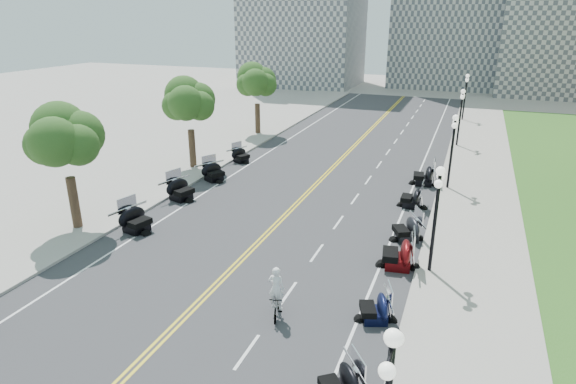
% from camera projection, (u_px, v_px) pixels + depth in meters
% --- Properties ---
extents(ground, '(160.00, 160.00, 0.00)m').
position_uv_depth(ground, '(221.00, 280.00, 21.47)').
color(ground, gray).
extents(road, '(16.00, 90.00, 0.01)m').
position_uv_depth(road, '(298.00, 203.00, 30.22)').
color(road, '#333335').
rests_on(road, ground).
extents(centerline_yellow_a, '(0.12, 90.00, 0.00)m').
position_uv_depth(centerline_yellow_a, '(296.00, 203.00, 30.26)').
color(centerline_yellow_a, yellow).
rests_on(centerline_yellow_a, road).
extents(centerline_yellow_b, '(0.12, 90.00, 0.00)m').
position_uv_depth(centerline_yellow_b, '(299.00, 203.00, 30.18)').
color(centerline_yellow_b, yellow).
rests_on(centerline_yellow_b, road).
extents(edge_line_north, '(0.12, 90.00, 0.00)m').
position_uv_depth(edge_line_north, '(401.00, 217.00, 28.06)').
color(edge_line_north, white).
rests_on(edge_line_north, road).
extents(edge_line_south, '(0.12, 90.00, 0.00)m').
position_uv_depth(edge_line_south, '(208.00, 190.00, 32.37)').
color(edge_line_south, white).
rests_on(edge_line_south, road).
extents(lane_dash_5, '(0.12, 2.00, 0.00)m').
position_uv_depth(lane_dash_5, '(247.00, 352.00, 16.89)').
color(lane_dash_5, white).
rests_on(lane_dash_5, road).
extents(lane_dash_6, '(0.12, 2.00, 0.00)m').
position_uv_depth(lane_dash_6, '(288.00, 294.00, 20.39)').
color(lane_dash_6, white).
rests_on(lane_dash_6, road).
extents(lane_dash_7, '(0.12, 2.00, 0.00)m').
position_uv_depth(lane_dash_7, '(317.00, 253.00, 23.89)').
color(lane_dash_7, white).
rests_on(lane_dash_7, road).
extents(lane_dash_8, '(0.12, 2.00, 0.00)m').
position_uv_depth(lane_dash_8, '(338.00, 222.00, 27.39)').
color(lane_dash_8, white).
rests_on(lane_dash_8, road).
extents(lane_dash_9, '(0.12, 2.00, 0.00)m').
position_uv_depth(lane_dash_9, '(355.00, 199.00, 30.89)').
color(lane_dash_9, white).
rests_on(lane_dash_9, road).
extents(lane_dash_10, '(0.12, 2.00, 0.00)m').
position_uv_depth(lane_dash_10, '(368.00, 180.00, 34.39)').
color(lane_dash_10, white).
rests_on(lane_dash_10, road).
extents(lane_dash_11, '(0.12, 2.00, 0.00)m').
position_uv_depth(lane_dash_11, '(379.00, 165.00, 37.89)').
color(lane_dash_11, white).
rests_on(lane_dash_11, road).
extents(lane_dash_12, '(0.12, 2.00, 0.00)m').
position_uv_depth(lane_dash_12, '(388.00, 152.00, 41.39)').
color(lane_dash_12, white).
rests_on(lane_dash_12, road).
extents(lane_dash_13, '(0.12, 2.00, 0.00)m').
position_uv_depth(lane_dash_13, '(396.00, 141.00, 44.89)').
color(lane_dash_13, white).
rests_on(lane_dash_13, road).
extents(lane_dash_14, '(0.12, 2.00, 0.00)m').
position_uv_depth(lane_dash_14, '(402.00, 132.00, 48.39)').
color(lane_dash_14, white).
rests_on(lane_dash_14, road).
extents(lane_dash_15, '(0.12, 2.00, 0.00)m').
position_uv_depth(lane_dash_15, '(408.00, 124.00, 51.89)').
color(lane_dash_15, white).
rests_on(lane_dash_15, road).
extents(lane_dash_16, '(0.12, 2.00, 0.00)m').
position_uv_depth(lane_dash_16, '(413.00, 117.00, 55.39)').
color(lane_dash_16, white).
rests_on(lane_dash_16, road).
extents(lane_dash_17, '(0.12, 2.00, 0.00)m').
position_uv_depth(lane_dash_17, '(417.00, 111.00, 58.89)').
color(lane_dash_17, white).
rests_on(lane_dash_17, road).
extents(lane_dash_18, '(0.12, 2.00, 0.00)m').
position_uv_depth(lane_dash_18, '(421.00, 106.00, 62.39)').
color(lane_dash_18, white).
rests_on(lane_dash_18, road).
extents(lane_dash_19, '(0.12, 2.00, 0.00)m').
position_uv_depth(lane_dash_19, '(424.00, 101.00, 65.89)').
color(lane_dash_19, white).
rests_on(lane_dash_19, road).
extents(sidewalk_north, '(5.00, 90.00, 0.15)m').
position_uv_depth(sidewalk_north, '(475.00, 227.00, 26.66)').
color(sidewalk_north, '#9E9991').
rests_on(sidewalk_north, ground).
extents(sidewalk_south, '(5.00, 90.00, 0.15)m').
position_uv_depth(sidewalk_south, '(157.00, 182.00, 33.73)').
color(sidewalk_south, '#9E9991').
rests_on(sidewalk_south, ground).
extents(distant_block_a, '(18.00, 14.00, 26.00)m').
position_uv_depth(distant_block_a, '(304.00, 2.00, 77.28)').
color(distant_block_a, gray).
rests_on(distant_block_a, ground).
extents(street_lamp_2, '(0.50, 1.20, 4.90)m').
position_uv_depth(street_lamp_2, '(435.00, 221.00, 21.17)').
color(street_lamp_2, black).
rests_on(street_lamp_2, sidewalk_north).
extents(street_lamp_3, '(0.50, 1.20, 4.90)m').
position_uv_depth(street_lamp_3, '(452.00, 152.00, 31.67)').
color(street_lamp_3, black).
rests_on(street_lamp_3, sidewalk_north).
extents(street_lamp_4, '(0.50, 1.20, 4.90)m').
position_uv_depth(street_lamp_4, '(460.00, 118.00, 42.17)').
color(street_lamp_4, black).
rests_on(street_lamp_4, sidewalk_north).
extents(street_lamp_5, '(0.50, 1.20, 4.90)m').
position_uv_depth(street_lamp_5, '(465.00, 97.00, 52.67)').
color(street_lamp_5, black).
rests_on(street_lamp_5, sidewalk_north).
extents(tree_2, '(4.80, 4.80, 9.20)m').
position_uv_depth(tree_2, '(65.00, 145.00, 24.94)').
color(tree_2, '#235619').
rests_on(tree_2, sidewalk_south).
extents(tree_3, '(4.80, 4.80, 9.20)m').
position_uv_depth(tree_3, '(189.00, 107.00, 35.44)').
color(tree_3, '#235619').
rests_on(tree_3, sidewalk_south).
extents(tree_4, '(4.80, 4.80, 9.20)m').
position_uv_depth(tree_4, '(257.00, 86.00, 45.94)').
color(tree_4, '#235619').
rests_on(tree_4, sidewalk_south).
extents(motorcycle_n_4, '(2.59, 2.59, 1.30)m').
position_uv_depth(motorcycle_n_4, '(341.00, 384.00, 14.54)').
color(motorcycle_n_4, black).
rests_on(motorcycle_n_4, road).
extents(motorcycle_n_5, '(2.27, 2.27, 1.25)m').
position_uv_depth(motorcycle_n_5, '(375.00, 307.00, 18.42)').
color(motorcycle_n_5, black).
rests_on(motorcycle_n_5, road).
extents(motorcycle_n_6, '(2.55, 2.55, 1.57)m').
position_uv_depth(motorcycle_n_6, '(398.00, 252.00, 22.28)').
color(motorcycle_n_6, '#590A0C').
rests_on(motorcycle_n_6, road).
extents(motorcycle_n_7, '(2.72, 2.72, 1.41)m').
position_uv_depth(motorcycle_n_7, '(407.00, 228.00, 25.01)').
color(motorcycle_n_7, black).
rests_on(motorcycle_n_7, road).
extents(motorcycle_n_8, '(1.98, 1.98, 1.38)m').
position_uv_depth(motorcycle_n_8, '(412.00, 197.00, 29.35)').
color(motorcycle_n_8, black).
rests_on(motorcycle_n_8, road).
extents(motorcycle_n_9, '(2.42, 2.42, 1.53)m').
position_uv_depth(motorcycle_n_9, '(424.00, 174.00, 33.20)').
color(motorcycle_n_9, black).
rests_on(motorcycle_n_9, road).
extents(motorcycle_s_6, '(2.63, 2.63, 1.52)m').
position_uv_depth(motorcycle_s_6, '(136.00, 219.00, 26.02)').
color(motorcycle_s_6, black).
rests_on(motorcycle_s_6, road).
extents(motorcycle_s_7, '(2.71, 2.71, 1.52)m').
position_uv_depth(motorcycle_s_7, '(181.00, 188.00, 30.52)').
color(motorcycle_s_7, black).
rests_on(motorcycle_s_7, road).
extents(motorcycle_s_8, '(2.77, 2.77, 1.42)m').
position_uv_depth(motorcycle_s_8, '(214.00, 171.00, 34.05)').
color(motorcycle_s_8, black).
rests_on(motorcycle_s_8, road).
extents(motorcycle_s_9, '(2.39, 2.39, 1.27)m').
position_uv_depth(motorcycle_s_9, '(241.00, 154.00, 38.37)').
color(motorcycle_s_9, black).
rests_on(motorcycle_s_9, road).
extents(bicycle, '(0.95, 1.76, 1.02)m').
position_uv_depth(bicycle, '(276.00, 305.00, 18.74)').
color(bicycle, '#A51414').
rests_on(bicycle, road).
extents(cyclist_rider, '(0.66, 0.43, 1.81)m').
position_uv_depth(cyclist_rider, '(276.00, 273.00, 18.25)').
color(cyclist_rider, white).
rests_on(cyclist_rider, bicycle).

